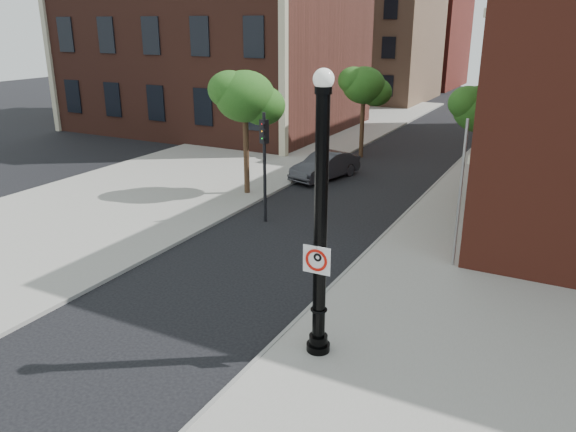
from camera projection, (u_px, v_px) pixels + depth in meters
The scene contains 16 objects.
ground at pixel (212, 319), 14.48m from camera, with size 120.00×120.00×0.00m, color black.
sidewalk_right at pixel (510, 234), 20.18m from camera, with size 8.00×60.00×0.12m, color gray.
sidewalk_left at pixel (262, 150), 33.47m from camera, with size 10.00×50.00×0.12m, color gray.
curb_edge at pixel (403, 217), 21.91m from camera, with size 0.10×60.00×0.14m, color gray.
victorian_building at pixel (216, 0), 38.71m from camera, with size 18.60×14.60×17.95m.
bg_building_tan_a at pixel (369, 36), 54.59m from camera, with size 12.00×12.00×12.00m, color #90684E.
bg_building_red at pixel (409, 42), 66.63m from camera, with size 12.00×12.00×10.00m, color maroon.
lamppost at pixel (320, 234), 11.98m from camera, with size 0.54×0.54×6.43m.
no_parking_sign at pixel (317, 260), 12.02m from camera, with size 0.63×0.08×0.63m.
parked_car at pixel (325, 166), 27.29m from camera, with size 1.38×3.95×1.30m, color #2F2F35.
traffic_signal_left at pixel (264, 149), 20.70m from camera, with size 0.33×0.37×4.18m.
traffic_signal_right at pixel (488, 145), 20.34m from camera, with size 0.31×0.38×4.51m.
utility_pole at pixel (460, 197), 16.75m from camera, with size 0.09×0.09×4.66m, color #999999.
street_tree_a at pixel (246, 98), 23.54m from camera, with size 3.00×2.71×5.40m.
street_tree_b at pixel (365, 86), 30.61m from camera, with size 2.78×2.51×5.01m.
street_tree_c at pixel (481, 111), 23.22m from camera, with size 2.68×2.42×4.82m.
Camera 1 is at (7.72, -10.41, 7.26)m, focal length 35.00 mm.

